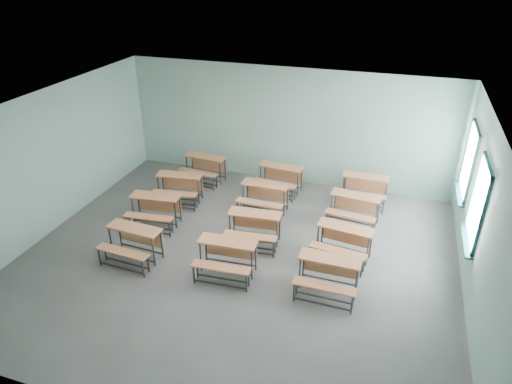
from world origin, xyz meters
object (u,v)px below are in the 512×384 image
desk_unit_r0c0 (132,240)px  desk_unit_r1c2 (343,239)px  desk_unit_r2c1 (264,194)px  desk_unit_r1c0 (154,207)px  desk_unit_r3c2 (365,186)px  desk_unit_r2c0 (179,185)px  desk_unit_r1c1 (254,224)px  desk_unit_r3c0 (204,165)px  desk_unit_r0c2 (328,272)px  desk_unit_r2c2 (354,206)px  desk_unit_r3c1 (280,175)px  desk_unit_r0c1 (226,254)px

desk_unit_r0c0 → desk_unit_r1c2: 4.40m
desk_unit_r1c2 → desk_unit_r2c1: (-2.16, 1.39, 0.00)m
desk_unit_r1c0 → desk_unit_r3c2: same height
desk_unit_r0c0 → desk_unit_r1c0: (-0.26, 1.38, 0.00)m
desk_unit_r0c0 → desk_unit_r2c0: bearing=98.8°
desk_unit_r1c1 → desk_unit_r3c0: same height
desk_unit_r0c2 → desk_unit_r2c2: bearing=87.9°
desk_unit_r1c2 → desk_unit_r2c1: same height
desk_unit_r1c2 → desk_unit_r3c0: (-4.28, 2.51, 0.00)m
desk_unit_r2c1 → desk_unit_r3c2: 2.62m
desk_unit_r3c0 → desk_unit_r0c0: bearing=-82.9°
desk_unit_r1c1 → desk_unit_r3c2: bearing=46.2°
desk_unit_r0c0 → desk_unit_r3c1: same height
desk_unit_r0c0 → desk_unit_r2c2: bearing=38.1°
desk_unit_r1c0 → desk_unit_r1c2: 4.43m
desk_unit_r0c1 → desk_unit_r2c0: same height
desk_unit_r0c0 → desk_unit_r3c1: 4.44m
desk_unit_r1c0 → desk_unit_r0c1: bearing=-34.1°
desk_unit_r0c0 → desk_unit_r1c0: 1.40m
desk_unit_r2c0 → desk_unit_r2c2: same height
desk_unit_r0c1 → desk_unit_r0c2: bearing=-1.9°
desk_unit_r3c2 → desk_unit_r2c2: bearing=-95.4°
desk_unit_r2c1 → desk_unit_r3c1: 1.14m
desk_unit_r2c1 → desk_unit_r3c0: (-2.12, 1.12, 0.00)m
desk_unit_r0c1 → desk_unit_r1c1: bearing=78.3°
desk_unit_r2c1 → desk_unit_r0c1: bearing=-87.9°
desk_unit_r0c1 → desk_unit_r2c1: size_ratio=1.02×
desk_unit_r0c0 → desk_unit_r2c2: 5.10m
desk_unit_r0c0 → desk_unit_r3c0: (-0.10, 3.90, 0.00)m
desk_unit_r0c0 → desk_unit_r2c1: (2.01, 2.78, 0.00)m
desk_unit_r2c0 → desk_unit_r2c2: bearing=-4.3°
desk_unit_r0c0 → desk_unit_r2c0: 2.60m
desk_unit_r1c0 → desk_unit_r3c0: same height
desk_unit_r0c0 → desk_unit_r1c1: same height
desk_unit_r1c2 → desk_unit_r2c2: same height
desk_unit_r1c1 → desk_unit_r1c2: 1.96m
desk_unit_r1c1 → desk_unit_r3c1: same height
desk_unit_r1c0 → desk_unit_r1c1: (2.47, -0.03, 0.00)m
desk_unit_r2c1 → desk_unit_r1c2: bearing=-31.4°
desk_unit_r2c2 → desk_unit_r3c0: (-4.32, 1.03, 0.00)m
desk_unit_r2c1 → desk_unit_r3c1: size_ratio=0.96×
desk_unit_r3c2 → desk_unit_r2c1: bearing=-151.6°
desk_unit_r3c2 → desk_unit_r0c2: bearing=-93.2°
desk_unit_r2c2 → desk_unit_r3c0: size_ratio=1.01×
desk_unit_r2c0 → desk_unit_r2c1: 2.25m
desk_unit_r2c1 → desk_unit_r2c2: (2.20, 0.10, 0.00)m
desk_unit_r2c1 → desk_unit_r1c0: bearing=-146.9°
desk_unit_r0c1 → desk_unit_r3c0: 4.33m
desk_unit_r0c0 → desk_unit_r2c1: size_ratio=1.03×
desk_unit_r0c2 → desk_unit_r3c0: bearing=139.5°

